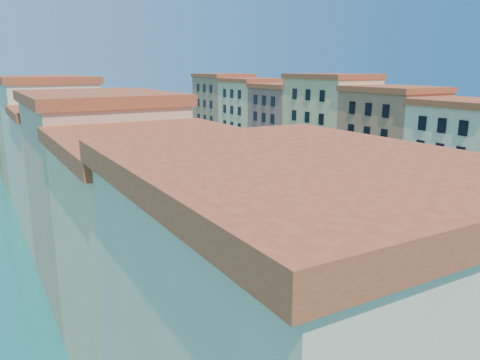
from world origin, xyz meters
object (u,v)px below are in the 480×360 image
object	(u,v)px
vaporetto_near	(429,351)
vaporetto_far	(187,201)
gondola_fore	(348,262)
gondola_right	(462,277)

from	to	relation	value
vaporetto_near	vaporetto_far	world-z (taller)	vaporetto_near
vaporetto_far	gondola_fore	xyz separation A→B (m)	(7.29, -29.09, -1.05)
vaporetto_near	gondola_right	bearing A→B (deg)	42.59
vaporetto_far	gondola_right	xyz separation A→B (m)	(14.93, -38.41, -0.95)
vaporetto_near	gondola_fore	world-z (taller)	vaporetto_near
vaporetto_near	gondola_fore	bearing A→B (deg)	80.32
gondola_right	vaporetto_near	bearing A→B (deg)	-123.15
vaporetto_far	gondola_right	bearing A→B (deg)	-71.92
vaporetto_near	vaporetto_far	size ratio (longest dim) A/B	1.07
vaporetto_near	vaporetto_far	distance (m)	46.55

